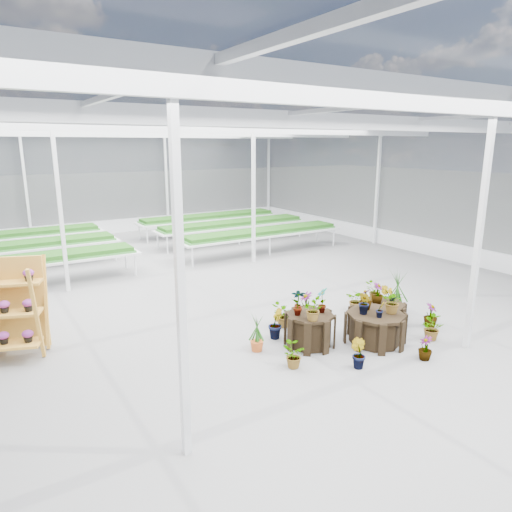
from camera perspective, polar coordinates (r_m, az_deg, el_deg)
ground_plane at (r=10.90m, az=-2.61°, el=-7.32°), size 24.00×24.00×0.00m
greenhouse_shell at (r=10.30m, az=-2.75°, el=4.44°), size 18.00×24.00×4.50m
steel_frame at (r=10.30m, az=-2.75°, el=4.44°), size 18.00×24.00×4.50m
nursery_benches at (r=17.18m, az=-14.60°, el=1.56°), size 16.00×7.00×0.84m
plinth_tall at (r=9.24m, az=6.73°, el=-9.14°), size 1.00×1.00×0.67m
plinth_mid at (r=9.61m, az=14.66°, el=-8.70°), size 1.42×1.42×0.63m
plinth_low at (r=10.78m, az=15.60°, el=-6.82°), size 1.19×1.19×0.44m
nursery_plants at (r=9.99m, az=11.42°, el=-6.66°), size 4.44×3.22×1.21m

